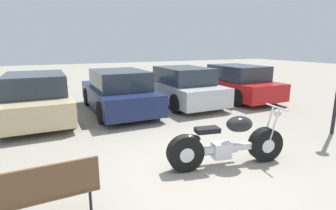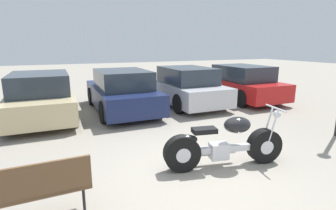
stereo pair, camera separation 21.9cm
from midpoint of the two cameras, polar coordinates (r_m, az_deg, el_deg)
name	(u,v)px [view 2 (the right image)]	position (r m, az deg, el deg)	size (l,w,h in m)	color
ground_plane	(201,172)	(4.97, 8.42, -14.31)	(60.00, 60.00, 0.00)	gray
motorcycle	(224,144)	(5.10, 13.31, -8.31)	(2.34, 0.85, 1.10)	black
parked_car_champagne	(41,97)	(9.02, -25.22, 1.61)	(1.90, 4.28, 1.44)	#C6B284
parked_car_navy	(122,92)	(9.20, -9.39, 2.88)	(1.90, 4.28, 1.44)	#19234C
parked_car_silver	(185,87)	(10.21, 4.27, 4.01)	(1.90, 4.28, 1.44)	#BCBCC1
parked_car_red	(239,83)	(11.50, 15.79, 4.56)	(1.90, 4.28, 1.44)	red
park_bench	(20,190)	(3.74, -28.09, -16.07)	(1.69, 0.45, 0.89)	brown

